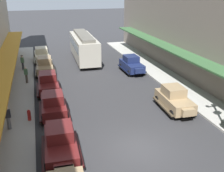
% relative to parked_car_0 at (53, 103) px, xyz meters
% --- Properties ---
extents(ground_plane, '(200.00, 200.00, 0.00)m').
position_rel_parked_car_0_xyz_m(ground_plane, '(4.59, -5.88, -0.94)').
color(ground_plane, '#2D2D30').
extents(sidewalk_left, '(3.00, 60.00, 0.15)m').
position_rel_parked_car_0_xyz_m(sidewalk_left, '(-2.91, -5.88, -0.87)').
color(sidewalk_left, '#A8A59E').
rests_on(sidewalk_left, ground).
extents(parked_car_0, '(2.18, 4.28, 1.84)m').
position_rel_parked_car_0_xyz_m(parked_car_0, '(0.00, 0.00, 0.00)').
color(parked_car_0, '#591919').
rests_on(parked_car_0, ground).
extents(parked_car_1, '(2.19, 4.28, 1.84)m').
position_rel_parked_car_0_xyz_m(parked_car_1, '(9.24, 8.30, 0.00)').
color(parked_car_1, '#19234C').
rests_on(parked_car_1, ground).
extents(parked_car_3, '(2.28, 4.31, 1.84)m').
position_rel_parked_car_0_xyz_m(parked_car_3, '(9.11, -1.67, 0.00)').
color(parked_car_3, '#997F5B').
rests_on(parked_car_3, ground).
extents(parked_car_4, '(2.27, 4.31, 1.84)m').
position_rel_parked_car_0_xyz_m(parked_car_4, '(-0.14, 10.29, 0.00)').
color(parked_car_4, '#997F5B').
rests_on(parked_car_4, ground).
extents(parked_car_5, '(2.15, 4.26, 1.84)m').
position_rel_parked_car_0_xyz_m(parked_car_5, '(-0.11, 4.61, 0.00)').
color(parked_car_5, '#591919').
rests_on(parked_car_5, ground).
extents(parked_car_6, '(2.26, 4.30, 1.84)m').
position_rel_parked_car_0_xyz_m(parked_car_6, '(-0.30, 15.37, 0.00)').
color(parked_car_6, beige).
rests_on(parked_car_6, ground).
extents(parked_car_7, '(2.25, 4.30, 1.84)m').
position_rel_parked_car_0_xyz_m(parked_car_7, '(0.00, -5.37, 0.00)').
color(parked_car_7, '#591919').
rests_on(parked_car_7, ground).
extents(streetcar, '(2.76, 9.66, 3.46)m').
position_rel_parked_car_0_xyz_m(streetcar, '(4.99, 14.58, 0.96)').
color(streetcar, '#ADA899').
rests_on(streetcar, ground).
extents(fire_hydrant, '(0.24, 0.24, 0.82)m').
position_rel_parked_car_0_xyz_m(fire_hydrant, '(-1.76, -0.65, -0.38)').
color(fire_hydrant, '#B21E19').
rests_on(fire_hydrant, sidewalk_left).
extents(pedestrian_0, '(0.36, 0.24, 1.64)m').
position_rel_parked_car_0_xyz_m(pedestrian_0, '(-3.03, -1.55, 0.05)').
color(pedestrian_0, slate).
rests_on(pedestrian_0, sidewalk_left).
extents(pedestrian_1, '(0.36, 0.28, 1.67)m').
position_rel_parked_car_0_xyz_m(pedestrian_1, '(-2.53, 12.05, 0.07)').
color(pedestrian_1, '#2D2D33').
rests_on(pedestrian_1, sidewalk_left).
extents(pedestrian_2, '(0.36, 0.24, 1.64)m').
position_rel_parked_car_0_xyz_m(pedestrian_2, '(-2.06, 7.48, 0.05)').
color(pedestrian_2, '#4C4238').
rests_on(pedestrian_2, sidewalk_left).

